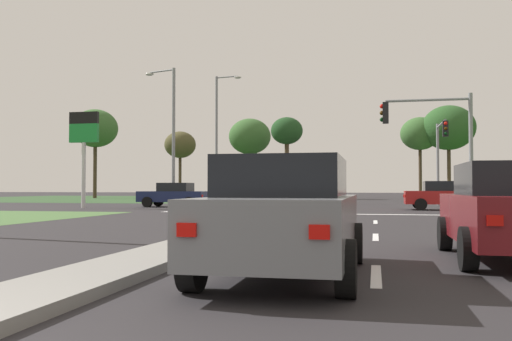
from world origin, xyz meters
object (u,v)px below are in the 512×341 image
(treeline_near, at_px, (95,129))
(treeline_third, at_px, (250,137))
(car_navy_second, at_px, (174,195))
(treeline_fourth, at_px, (287,132))
(car_white_third, at_px, (322,191))
(car_red_fifth, at_px, (445,195))
(street_lamp_second, at_px, (171,129))
(treeline_second, at_px, (180,145))
(traffic_signal_far_right, at_px, (441,147))
(treeline_fifth, at_px, (449,128))
(treeline_sixth, at_px, (420,134))
(street_lamp_third, at_px, (218,133))
(car_maroon_fourth, at_px, (511,211))
(car_grey_near, at_px, (286,216))
(traffic_signal_near_right, at_px, (436,132))
(fuel_price_totem, at_px, (84,138))

(treeline_near, xyz_separation_m, treeline_third, (17.22, 4.08, -0.88))
(car_navy_second, relative_size, treeline_fourth, 0.48)
(car_white_third, bearing_deg, car_red_fifth, 107.26)
(street_lamp_second, xyz_separation_m, treeline_second, (-9.78, 28.89, 1.27))
(traffic_signal_far_right, relative_size, treeline_third, 0.60)
(traffic_signal_far_right, bearing_deg, treeline_fourth, 121.90)
(treeline_fifth, distance_m, treeline_sixth, 3.04)
(treeline_near, distance_m, treeline_second, 9.80)
(car_red_fifth, bearing_deg, street_lamp_third, -125.84)
(car_white_third, relative_size, treeline_third, 0.47)
(car_maroon_fourth, bearing_deg, traffic_signal_far_right, 85.96)
(car_grey_near, relative_size, car_white_third, 1.03)
(car_red_fifth, height_order, treeline_fifth, treeline_fifth)
(traffic_signal_near_right, distance_m, treeline_fifth, 37.12)
(car_grey_near, relative_size, treeline_near, 0.43)
(car_white_third, height_order, traffic_signal_near_right, traffic_signal_near_right)
(car_navy_second, xyz_separation_m, traffic_signal_far_right, (16.23, 4.63, 3.01))
(car_grey_near, xyz_separation_m, treeline_fourth, (-7.94, 51.01, 6.25))
(traffic_signal_far_right, distance_m, treeline_fifth, 25.61)
(car_navy_second, distance_m, car_white_third, 29.59)
(treeline_third, height_order, treeline_sixth, treeline_third)
(traffic_signal_far_right, xyz_separation_m, treeline_fifth, (3.59, 25.07, 3.78))
(treeline_third, bearing_deg, car_red_fifth, -60.57)
(car_navy_second, relative_size, car_white_third, 0.97)
(car_red_fifth, relative_size, street_lamp_second, 0.50)
(treeline_fifth, bearing_deg, car_red_fifth, -97.39)
(traffic_signal_near_right, relative_size, fuel_price_totem, 0.94)
(treeline_near, height_order, treeline_third, treeline_near)
(traffic_signal_near_right, relative_size, treeline_fifth, 0.54)
(fuel_price_totem, bearing_deg, treeline_fourth, 75.03)
(treeline_sixth, bearing_deg, traffic_signal_far_right, -91.59)
(car_red_fifth, bearing_deg, car_white_third, -162.74)
(street_lamp_third, distance_m, treeline_fifth, 28.02)
(car_white_third, bearing_deg, traffic_signal_far_right, 112.10)
(traffic_signal_near_right, relative_size, treeline_fourth, 0.62)
(car_white_third, distance_m, traffic_signal_near_right, 36.86)
(car_navy_second, bearing_deg, car_white_third, -12.45)
(treeline_second, bearing_deg, treeline_sixth, 2.63)
(traffic_signal_far_right, bearing_deg, fuel_price_totem, -160.79)
(car_maroon_fourth, xyz_separation_m, treeline_second, (-24.43, 52.18, 5.34))
(street_lamp_third, bearing_deg, car_red_fifth, -35.84)
(treeline_fourth, bearing_deg, car_navy_second, -96.63)
(treeline_third, height_order, treeline_fourth, treeline_third)
(car_navy_second, xyz_separation_m, traffic_signal_near_right, (14.80, -6.88, 2.88))
(traffic_signal_near_right, xyz_separation_m, treeline_third, (-16.76, 36.94, 3.42))
(car_grey_near, distance_m, street_lamp_third, 37.12)
(treeline_third, distance_m, treeline_fourth, 6.50)
(car_red_fifth, xyz_separation_m, treeline_third, (-17.75, 31.47, 6.28))
(treeline_second, xyz_separation_m, treeline_fifth, (29.97, 0.37, 1.39))
(car_grey_near, distance_m, treeline_second, 58.65)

